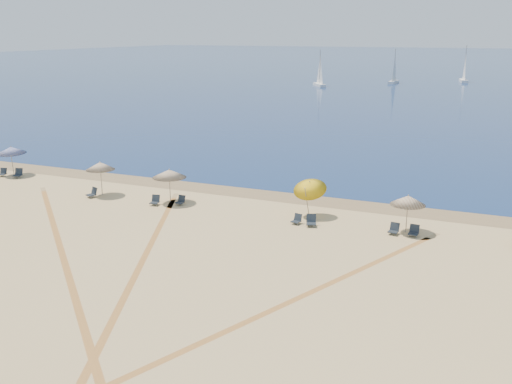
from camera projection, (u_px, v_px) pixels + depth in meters
ground at (39, 369)px, 20.22m from camera, size 160.00×160.00×0.00m
ocean at (461, 62)px, 220.35m from camera, size 500.00×500.00×0.00m
wet_sand at (277, 195)px, 41.57m from camera, size 500.00×500.00×0.00m
umbrella_0 at (11, 150)px, 46.94m from camera, size 2.33×2.36×2.43m
umbrella_1 at (100, 166)px, 41.17m from camera, size 2.05×2.05×2.49m
umbrella_2 at (169, 174)px, 39.39m from camera, size 2.34×2.34×2.39m
umbrella_3 at (310, 186)px, 36.38m from camera, size 2.12×2.15×2.74m
umbrella_4 at (408, 200)px, 33.51m from camera, size 2.05×2.05×2.30m
chair_0 at (3, 173)px, 47.06m from camera, size 0.69×0.75×0.66m
chair_1 at (18, 174)px, 46.64m from camera, size 0.78×0.85×0.73m
chair_2 at (93, 193)px, 41.10m from camera, size 0.78×0.83×0.69m
chair_3 at (155, 201)px, 39.29m from camera, size 0.66×0.74×0.67m
chair_4 at (181, 201)px, 39.35m from camera, size 0.54×0.63×0.63m
chair_5 at (297, 219)px, 35.43m from camera, size 0.63×0.69×0.61m
chair_6 at (311, 221)px, 35.03m from camera, size 0.77×0.84×0.71m
chair_7 at (394, 229)px, 33.63m from camera, size 0.63×0.71×0.66m
chair_8 at (414, 231)px, 33.29m from camera, size 0.59×0.68×0.66m
sailboat_0 at (394, 73)px, 130.29m from camera, size 1.75×5.19×7.58m
sailboat_1 at (464, 71)px, 133.23m from camera, size 2.40×5.78×8.36m
sailboat_3 at (320, 75)px, 123.38m from camera, size 4.01×4.98×7.67m
tire_tracks at (145, 278)px, 27.66m from camera, size 51.40×41.55×0.00m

